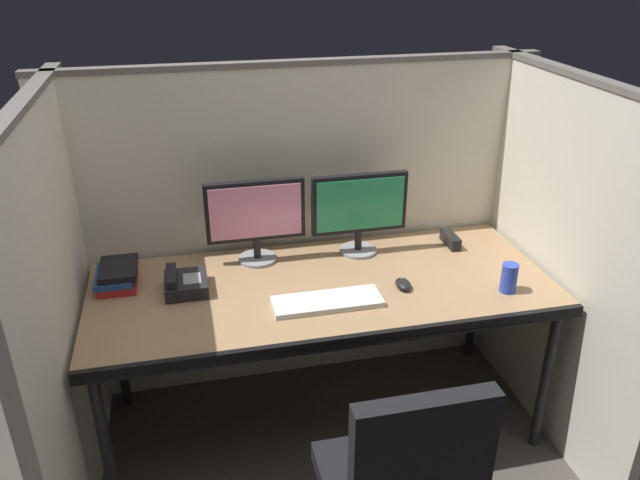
{
  "coord_description": "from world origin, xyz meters",
  "views": [
    {
      "loc": [
        -0.51,
        -1.88,
        2.03
      ],
      "look_at": [
        0.0,
        0.35,
        0.92
      ],
      "focal_mm": 34.91,
      "sensor_mm": 36.0,
      "label": 1
    }
  ],
  "objects_px": {
    "desk": "(323,296)",
    "desk_phone": "(185,283)",
    "monitor_left": "(256,216)",
    "soda_can": "(509,278)",
    "keyboard_main": "(327,302)",
    "book_stack": "(117,276)",
    "computer_mouse": "(403,284)",
    "red_stapler": "(450,239)",
    "monitor_right": "(359,208)"
  },
  "relations": [
    {
      "from": "monitor_left",
      "to": "keyboard_main",
      "type": "xyz_separation_m",
      "value": [
        0.22,
        -0.43,
        -0.2
      ]
    },
    {
      "from": "desk_phone",
      "to": "book_stack",
      "type": "xyz_separation_m",
      "value": [
        -0.27,
        0.11,
        0.01
      ]
    },
    {
      "from": "desk",
      "to": "desk_phone",
      "type": "xyz_separation_m",
      "value": [
        -0.56,
        0.09,
        0.08
      ]
    },
    {
      "from": "soda_can",
      "to": "book_stack",
      "type": "height_order",
      "value": "soda_can"
    },
    {
      "from": "keyboard_main",
      "to": "red_stapler",
      "type": "bearing_deg",
      "value": 29.25
    },
    {
      "from": "monitor_right",
      "to": "computer_mouse",
      "type": "relative_size",
      "value": 4.48
    },
    {
      "from": "desk",
      "to": "soda_can",
      "type": "height_order",
      "value": "soda_can"
    },
    {
      "from": "desk",
      "to": "red_stapler",
      "type": "bearing_deg",
      "value": 19.77
    },
    {
      "from": "desk_phone",
      "to": "book_stack",
      "type": "distance_m",
      "value": 0.29
    },
    {
      "from": "red_stapler",
      "to": "computer_mouse",
      "type": "bearing_deg",
      "value": -136.8
    },
    {
      "from": "desk",
      "to": "monitor_left",
      "type": "distance_m",
      "value": 0.45
    },
    {
      "from": "desk_phone",
      "to": "computer_mouse",
      "type": "bearing_deg",
      "value": -11.42
    },
    {
      "from": "red_stapler",
      "to": "book_stack",
      "type": "xyz_separation_m",
      "value": [
        -1.49,
        -0.05,
        0.02
      ]
    },
    {
      "from": "monitor_left",
      "to": "red_stapler",
      "type": "distance_m",
      "value": 0.92
    },
    {
      "from": "keyboard_main",
      "to": "computer_mouse",
      "type": "bearing_deg",
      "value": 9.21
    },
    {
      "from": "desk",
      "to": "monitor_right",
      "type": "relative_size",
      "value": 4.42
    },
    {
      "from": "computer_mouse",
      "to": "book_stack",
      "type": "xyz_separation_m",
      "value": [
        -1.14,
        0.28,
        0.03
      ]
    },
    {
      "from": "red_stapler",
      "to": "book_stack",
      "type": "height_order",
      "value": "book_stack"
    },
    {
      "from": "red_stapler",
      "to": "soda_can",
      "type": "height_order",
      "value": "soda_can"
    },
    {
      "from": "monitor_right",
      "to": "soda_can",
      "type": "relative_size",
      "value": 3.52
    },
    {
      "from": "monitor_right",
      "to": "desk_phone",
      "type": "bearing_deg",
      "value": -167.08
    },
    {
      "from": "soda_can",
      "to": "desk",
      "type": "bearing_deg",
      "value": 163.8
    },
    {
      "from": "keyboard_main",
      "to": "book_stack",
      "type": "xyz_separation_m",
      "value": [
        -0.81,
        0.34,
        0.03
      ]
    },
    {
      "from": "computer_mouse",
      "to": "soda_can",
      "type": "xyz_separation_m",
      "value": [
        0.4,
        -0.12,
        0.04
      ]
    },
    {
      "from": "soda_can",
      "to": "monitor_left",
      "type": "bearing_deg",
      "value": 152.57
    },
    {
      "from": "desk",
      "to": "desk_phone",
      "type": "bearing_deg",
      "value": 171.14
    },
    {
      "from": "desk",
      "to": "keyboard_main",
      "type": "bearing_deg",
      "value": -97.11
    },
    {
      "from": "monitor_left",
      "to": "red_stapler",
      "type": "relative_size",
      "value": 2.87
    },
    {
      "from": "monitor_left",
      "to": "desk_phone",
      "type": "xyz_separation_m",
      "value": [
        -0.32,
        -0.2,
        -0.18
      ]
    },
    {
      "from": "red_stapler",
      "to": "desk",
      "type": "bearing_deg",
      "value": -160.23
    },
    {
      "from": "keyboard_main",
      "to": "desk_phone",
      "type": "relative_size",
      "value": 2.26
    },
    {
      "from": "monitor_right",
      "to": "red_stapler",
      "type": "relative_size",
      "value": 2.87
    },
    {
      "from": "red_stapler",
      "to": "monitor_right",
      "type": "bearing_deg",
      "value": 176.4
    },
    {
      "from": "desk_phone",
      "to": "keyboard_main",
      "type": "bearing_deg",
      "value": -23.1
    },
    {
      "from": "keyboard_main",
      "to": "soda_can",
      "type": "distance_m",
      "value": 0.74
    },
    {
      "from": "desk",
      "to": "monitor_left",
      "type": "xyz_separation_m",
      "value": [
        -0.23,
        0.29,
        0.27
      ]
    },
    {
      "from": "monitor_left",
      "to": "soda_can",
      "type": "height_order",
      "value": "monitor_left"
    },
    {
      "from": "monitor_right",
      "to": "computer_mouse",
      "type": "distance_m",
      "value": 0.42
    },
    {
      "from": "desk",
      "to": "soda_can",
      "type": "xyz_separation_m",
      "value": [
        0.72,
        -0.21,
        0.11
      ]
    },
    {
      "from": "computer_mouse",
      "to": "desk_phone",
      "type": "xyz_separation_m",
      "value": [
        -0.87,
        0.18,
        0.02
      ]
    },
    {
      "from": "monitor_right",
      "to": "computer_mouse",
      "type": "bearing_deg",
      "value": -75.87
    },
    {
      "from": "monitor_left",
      "to": "soda_can",
      "type": "relative_size",
      "value": 3.52
    },
    {
      "from": "computer_mouse",
      "to": "red_stapler",
      "type": "distance_m",
      "value": 0.48
    },
    {
      "from": "red_stapler",
      "to": "book_stack",
      "type": "bearing_deg",
      "value": -178.27
    },
    {
      "from": "keyboard_main",
      "to": "computer_mouse",
      "type": "relative_size",
      "value": 4.48
    },
    {
      "from": "desk",
      "to": "red_stapler",
      "type": "distance_m",
      "value": 0.71
    },
    {
      "from": "computer_mouse",
      "to": "monitor_left",
      "type": "bearing_deg",
      "value": 145.66
    },
    {
      "from": "desk",
      "to": "computer_mouse",
      "type": "distance_m",
      "value": 0.33
    },
    {
      "from": "desk",
      "to": "book_stack",
      "type": "height_order",
      "value": "book_stack"
    },
    {
      "from": "monitor_left",
      "to": "keyboard_main",
      "type": "relative_size",
      "value": 1.0
    }
  ]
}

